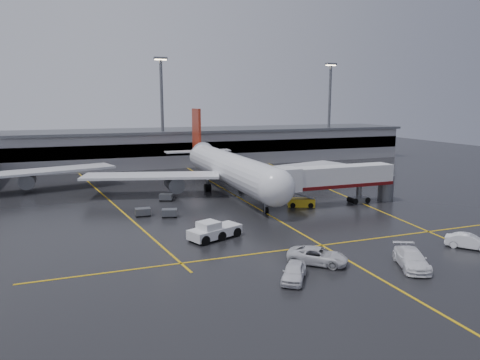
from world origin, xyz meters
name	(u,v)px	position (x,y,z in m)	size (l,w,h in m)	color
ground	(248,203)	(0.00, 0.00, 0.00)	(220.00, 220.00, 0.00)	black
apron_line_centre	(248,203)	(0.00, 0.00, 0.01)	(0.25, 90.00, 0.02)	gold
apron_line_stop	(322,245)	(0.00, -22.00, 0.01)	(60.00, 0.25, 0.02)	gold
apron_line_left	(108,199)	(-20.00, 10.00, 0.01)	(0.25, 70.00, 0.02)	gold
apron_line_right	(317,184)	(18.00, 10.00, 0.01)	(0.25, 70.00, 0.02)	gold
terminal	(179,146)	(0.00, 47.93, 4.32)	(122.00, 19.00, 8.60)	gray
light_mast_mid	(162,106)	(-5.00, 42.00, 14.47)	(3.00, 1.20, 25.45)	#595B60
light_mast_right	(330,105)	(40.00, 42.00, 14.47)	(3.00, 1.20, 25.45)	#595B60
main_airliner	(227,167)	(0.00, 9.70, 4.21)	(48.80, 45.60, 14.10)	silver
jet_bridge	(336,179)	(11.87, -6.00, 3.93)	(19.90, 3.40, 6.05)	silver
pushback_tractor	(214,231)	(-10.27, -15.68, 0.88)	(6.66, 4.61, 2.21)	silver
belt_loader	(301,202)	(6.57, -5.08, 0.61)	(4.26, 3.02, 2.49)	gold
service_van_a	(318,256)	(-3.27, -26.65, 0.79)	(2.63, 5.70, 1.58)	silver
service_van_b	(411,259)	(4.45, -30.56, 0.85)	(2.37, 5.84, 1.69)	white
service_van_c	(469,241)	(14.02, -28.34, 0.77)	(1.63, 4.68, 1.54)	white
service_van_d	(294,272)	(-7.23, -29.43, 0.77)	(1.82, 4.51, 1.54)	silver
baggage_cart_a	(170,213)	(-13.04, -4.43, 0.63)	(2.27, 1.77, 1.12)	#595B60
baggage_cart_b	(143,212)	(-16.32, -2.65, 0.63)	(2.03, 1.35, 1.12)	#595B60
baggage_cart_c	(166,197)	(-11.54, 5.70, 0.63)	(2.34, 1.96, 1.12)	#595B60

